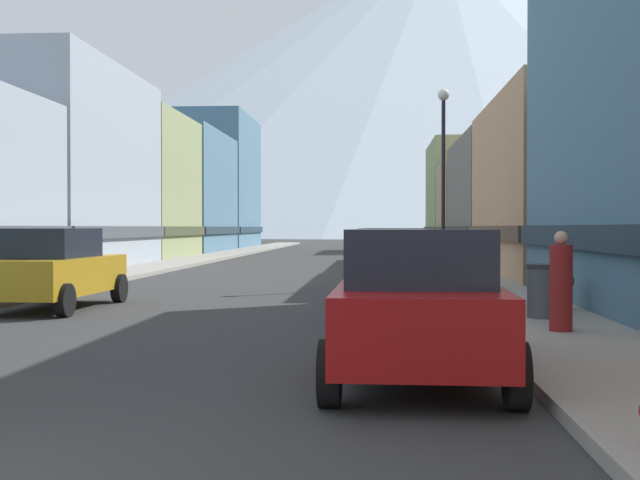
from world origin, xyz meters
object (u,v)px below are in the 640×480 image
pedestrian_1 (561,285)px  car_right_0 (417,304)px  car_right_2 (393,259)px  car_left_1 (53,268)px  potted_plant_1 (561,287)px  car_right_1 (400,272)px  trash_bin_right (543,291)px  streetlamp_right (443,156)px

pedestrian_1 → car_right_0: bearing=-124.6°
car_right_2 → car_left_1: bearing=-143.4°
car_left_1 → potted_plant_1: 10.85m
car_right_0 → car_right_1: (-0.00, 6.80, 0.00)m
trash_bin_right → car_right_0: bearing=-115.0°
trash_bin_right → streetlamp_right: 10.61m
car_right_1 → pedestrian_1: car_right_1 is taller
car_left_1 → car_right_1: size_ratio=1.00×
pedestrian_1 → potted_plant_1: bearing=77.6°
potted_plant_1 → trash_bin_right: bearing=-113.8°
car_left_1 → pedestrian_1: size_ratio=2.78×
car_right_2 → car_right_1: bearing=-90.0°
car_right_0 → trash_bin_right: size_ratio=4.52×
car_right_1 → car_right_2: same height
car_right_2 → potted_plant_1: car_right_2 is taller
potted_plant_1 → streetlamp_right: streetlamp_right is taller
potted_plant_1 → car_right_0: bearing=-114.7°
pedestrian_1 → streetlamp_right: (-0.90, 11.95, 3.10)m
pedestrian_1 → streetlamp_right: size_ratio=0.27×
streetlamp_right → car_right_1: bearing=-100.1°
car_right_1 → trash_bin_right: bearing=-27.4°
car_left_1 → pedestrian_1: bearing=-23.5°
car_left_1 → trash_bin_right: car_left_1 is taller
potted_plant_1 → streetlamp_right: size_ratio=0.14×
car_right_0 → car_right_2: size_ratio=1.00×
car_right_0 → car_right_1: bearing=90.0°
car_right_0 → streetlamp_right: (1.55, 15.50, 3.09)m
car_right_1 → car_right_0: bearing=-90.0°
trash_bin_right → pedestrian_1: size_ratio=0.61×
car_left_1 → trash_bin_right: (10.15, -2.44, -0.26)m
car_right_1 → pedestrian_1: size_ratio=2.79×
car_right_0 → car_right_2: 13.56m
car_right_1 → streetlamp_right: 9.36m
car_right_2 → streetlamp_right: bearing=51.4°
car_right_1 → pedestrian_1: 4.07m
trash_bin_right → pedestrian_1: pedestrian_1 is taller
car_right_0 → trash_bin_right: car_right_0 is taller
car_left_1 → car_right_2: 9.47m
car_right_2 → potted_plant_1: bearing=-64.1°
car_right_1 → trash_bin_right: car_right_1 is taller
car_left_1 → car_right_2: (7.60, 5.64, 0.00)m
car_right_0 → pedestrian_1: bearing=55.4°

